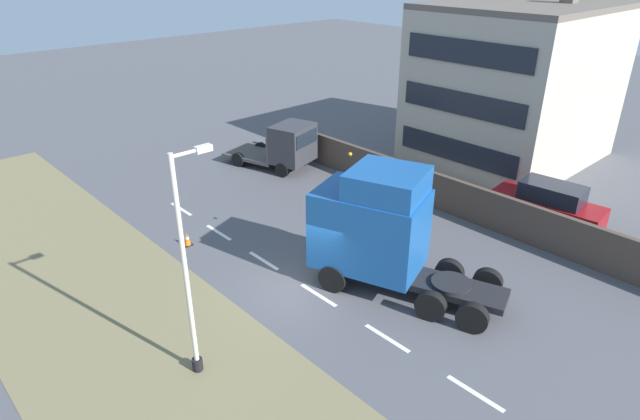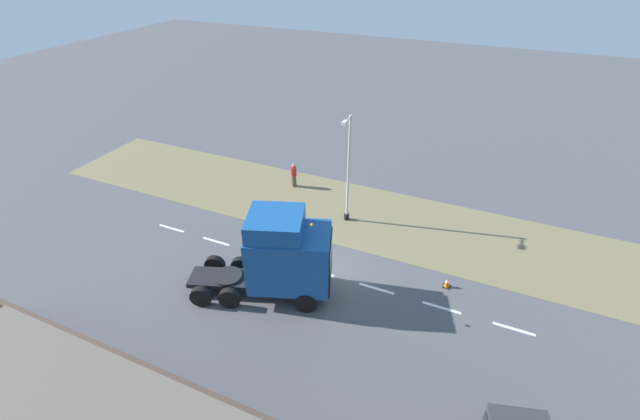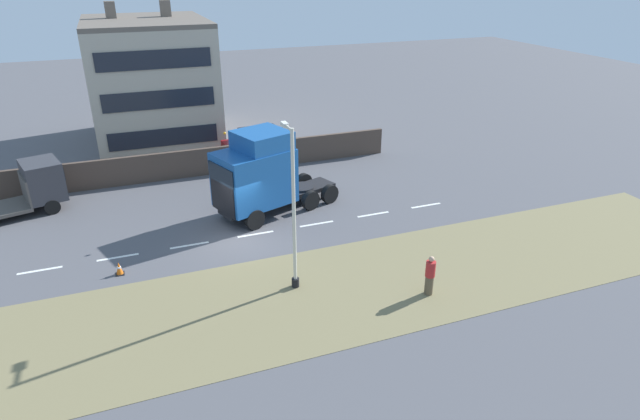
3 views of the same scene
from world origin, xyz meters
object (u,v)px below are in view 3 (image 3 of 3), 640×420
(lamp_post, at_px, (293,218))
(traffic_cone_lead, at_px, (119,268))
(flatbed_truck, at_px, (35,185))
(pedestrian, at_px, (430,276))
(lorry_cab, at_px, (259,175))
(parked_car, at_px, (258,144))

(lamp_post, bearing_deg, traffic_cone_lead, 62.45)
(flatbed_truck, distance_m, lamp_post, 16.04)
(pedestrian, xyz_separation_m, traffic_cone_lead, (5.98, 11.54, -0.56))
(lorry_cab, xyz_separation_m, lamp_post, (-7.09, 0.47, 0.86))
(flatbed_truck, bearing_deg, pedestrian, 30.84)
(flatbed_truck, relative_size, lamp_post, 0.82)
(lorry_cab, relative_size, flatbed_truck, 1.29)
(parked_car, bearing_deg, flatbed_truck, 100.83)
(flatbed_truck, height_order, pedestrian, flatbed_truck)
(flatbed_truck, distance_m, pedestrian, 21.09)
(traffic_cone_lead, bearing_deg, parked_car, -37.38)
(flatbed_truck, distance_m, parked_car, 13.68)
(parked_car, relative_size, pedestrian, 2.76)
(pedestrian, height_order, traffic_cone_lead, pedestrian)
(lorry_cab, height_order, traffic_cone_lead, lorry_cab)
(lorry_cab, bearing_deg, lamp_post, 156.64)
(lorry_cab, relative_size, pedestrian, 4.12)
(lorry_cab, relative_size, lamp_post, 1.06)
(traffic_cone_lead, bearing_deg, pedestrian, -117.40)
(parked_car, relative_size, lamp_post, 0.71)
(lamp_post, relative_size, pedestrian, 3.90)
(lorry_cab, height_order, pedestrian, lorry_cab)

